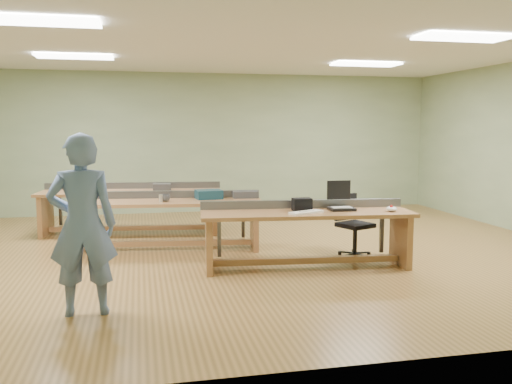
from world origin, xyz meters
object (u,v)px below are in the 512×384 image
workbench_back (131,201)px  camera_bag (302,204)px  laptop_base (342,209)px  mug (165,198)px  parts_bin_grey (245,194)px  drinks_can (161,198)px  person (82,225)px  parts_bin_teal (209,194)px  workbench_front (306,226)px  task_chair (353,234)px  workbench_mid (168,213)px

workbench_back → camera_bag: size_ratio=12.87×
laptop_base → mug: (-2.25, 1.35, 0.03)m
parts_bin_grey → drinks_can: size_ratio=3.65×
workbench_back → camera_bag: bearing=-44.3°
person → parts_bin_grey: bearing=-129.2°
parts_bin_teal → drinks_can: parts_bin_teal is taller
workbench_front → parts_bin_teal: parts_bin_teal is taller
workbench_front → camera_bag: camera_bag is taller
task_chair → parts_bin_teal: bearing=128.4°
camera_bag → drinks_can: (-1.79, 1.25, -0.03)m
workbench_mid → workbench_back: same height
camera_bag → task_chair: 1.10m
parts_bin_teal → parts_bin_grey: parts_bin_teal is taller
workbench_mid → workbench_back: size_ratio=0.91×
task_chair → laptop_base: bearing=-150.6°
workbench_front → parts_bin_grey: size_ratio=7.22×
parts_bin_teal → parts_bin_grey: bearing=1.1°
workbench_back → task_chair: 3.95m
person → laptop_base: person is taller
parts_bin_teal → parts_bin_grey: (0.58, 0.01, -0.01)m
workbench_mid → camera_bag: bearing=-32.8°
workbench_back → parts_bin_teal: (1.19, -1.34, 0.26)m
person → mug: person is taller
workbench_back → parts_bin_grey: 2.22m
person → parts_bin_grey: (2.17, 2.80, -0.10)m
workbench_front → workbench_back: (-2.29, 2.85, 0.01)m
laptop_base → task_chair: size_ratio=0.37×
parts_bin_teal → parts_bin_grey: 0.58m
laptop_base → mug: mug is taller
workbench_front → parts_bin_grey: bearing=114.6°
parts_bin_grey → drinks_can: same height
workbench_back → workbench_front: bearing=-44.2°
workbench_front → task_chair: size_ratio=3.20×
workbench_front → camera_bag: bearing=138.1°
workbench_back → mug: (0.52, -1.52, 0.24)m
person → workbench_front: bearing=-156.0°
camera_bag → drinks_can: 2.18m
workbench_back → parts_bin_teal: 1.81m
parts_bin_teal → workbench_mid: bearing=-174.9°
camera_bag → drinks_can: camera_bag is taller
workbench_front → workbench_mid: 2.26m
workbench_mid → workbench_back: 1.51m
workbench_mid → mug: bearing=-101.3°
task_chair → workbench_back: bearing=119.5°
workbench_front → mug: size_ratio=21.23×
camera_bag → mug: size_ratio=1.85×
camera_bag → parts_bin_grey: 1.54m
parts_bin_teal → parts_bin_grey: size_ratio=0.99×
workbench_mid → parts_bin_grey: size_ratio=7.37×
task_chair → parts_bin_grey: 1.80m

